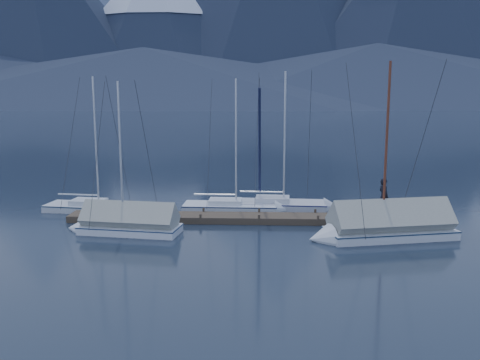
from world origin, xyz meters
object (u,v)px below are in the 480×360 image
(sailboat_open_mid, at_px, (244,208))
(sailboat_open_right, at_px, (291,206))
(sailboat_covered_far, at_px, (121,225))
(sailboat_covered_near, at_px, (379,229))
(person, at_px, (384,197))
(sailboat_open_left, at_px, (106,209))

(sailboat_open_mid, xyz_separation_m, sailboat_open_right, (2.76, 0.59, 0.01))
(sailboat_covered_far, bearing_deg, sailboat_covered_near, -1.97)
(person, bearing_deg, sailboat_open_left, 65.09)
(sailboat_open_mid, bearing_deg, person, -15.56)
(sailboat_open_mid, bearing_deg, sailboat_open_left, -175.73)
(sailboat_open_mid, distance_m, sailboat_open_right, 2.83)
(sailboat_open_mid, height_order, sailboat_covered_far, sailboat_open_mid)
(sailboat_open_mid, bearing_deg, sailboat_covered_far, -139.50)
(sailboat_open_left, distance_m, sailboat_covered_near, 15.04)
(sailboat_open_mid, height_order, sailboat_covered_near, sailboat_covered_near)
(sailboat_open_right, relative_size, sailboat_covered_far, 1.09)
(sailboat_open_right, distance_m, person, 5.46)
(sailboat_covered_near, bearing_deg, sailboat_open_left, 161.66)
(sailboat_open_mid, distance_m, person, 7.76)
(sailboat_open_left, xyz_separation_m, sailboat_covered_near, (14.27, -4.73, 0.30))
(sailboat_open_left, xyz_separation_m, sailboat_open_mid, (7.79, 0.58, -0.00))
(sailboat_open_left, bearing_deg, sailboat_covered_far, -64.46)
(sailboat_open_left, distance_m, person, 15.30)
(sailboat_open_left, height_order, sailboat_covered_far, sailboat_open_left)
(sailboat_open_left, distance_m, sailboat_open_mid, 7.81)
(sailboat_open_mid, height_order, sailboat_open_right, sailboat_open_right)
(sailboat_open_right, bearing_deg, person, -29.81)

